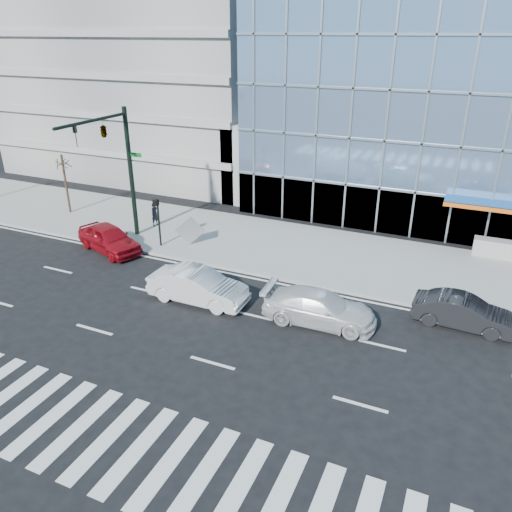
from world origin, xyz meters
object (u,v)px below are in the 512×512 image
(white_suv, at_px, (319,308))
(pedestrian, at_px, (155,214))
(ped_signal_post, at_px, (158,215))
(red_sedan, at_px, (109,238))
(dark_sedan, at_px, (464,312))
(tilted_panel, at_px, (190,230))
(traffic_signal, at_px, (112,145))
(white_sedan, at_px, (198,286))
(street_tree_near, at_px, (62,163))

(white_suv, height_order, pedestrian, pedestrian)
(ped_signal_post, height_order, red_sedan, ped_signal_post)
(dark_sedan, bearing_deg, tilted_panel, 82.11)
(traffic_signal, xyz_separation_m, ped_signal_post, (2.50, 0.37, -4.02))
(white_suv, height_order, white_sedan, white_sedan)
(ped_signal_post, relative_size, white_sedan, 0.60)
(white_sedan, bearing_deg, red_sedan, 67.98)
(white_suv, relative_size, dark_sedan, 1.18)
(dark_sedan, relative_size, tilted_panel, 3.37)
(traffic_signal, bearing_deg, street_tree_near, 157.29)
(red_sedan, relative_size, pedestrian, 3.01)
(street_tree_near, relative_size, pedestrian, 2.67)
(red_sedan, bearing_deg, tilted_panel, -38.67)
(ped_signal_post, xyz_separation_m, street_tree_near, (-9.50, 2.56, 1.64))
(traffic_signal, height_order, tilted_panel, traffic_signal)
(ped_signal_post, height_order, pedestrian, ped_signal_post)
(ped_signal_post, distance_m, white_suv, 12.29)
(ped_signal_post, bearing_deg, tilted_panel, 30.62)
(street_tree_near, xyz_separation_m, pedestrian, (7.23, 0.27, -2.84))
(ped_signal_post, relative_size, white_suv, 0.58)
(dark_sedan, xyz_separation_m, tilted_panel, (-15.85, 2.89, 0.34))
(dark_sedan, height_order, pedestrian, pedestrian)
(white_suv, bearing_deg, white_sedan, 91.85)
(street_tree_near, bearing_deg, tilted_panel, -8.24)
(red_sedan, bearing_deg, white_suv, -81.09)
(dark_sedan, distance_m, pedestrian, 20.29)
(ped_signal_post, xyz_separation_m, pedestrian, (-2.27, 2.83, -1.20))
(traffic_signal, distance_m, street_tree_near, 7.96)
(red_sedan, bearing_deg, street_tree_near, 78.70)
(ped_signal_post, distance_m, street_tree_near, 9.97)
(ped_signal_post, bearing_deg, white_suv, -20.25)
(ped_signal_post, bearing_deg, white_sedan, -41.17)
(street_tree_near, height_order, red_sedan, street_tree_near)
(dark_sedan, relative_size, pedestrian, 2.77)
(traffic_signal, relative_size, street_tree_near, 1.89)
(white_suv, bearing_deg, traffic_signal, 71.21)
(traffic_signal, distance_m, red_sedan, 5.49)
(ped_signal_post, xyz_separation_m, dark_sedan, (17.46, -1.94, -1.42))
(street_tree_near, height_order, dark_sedan, street_tree_near)
(street_tree_near, height_order, white_suv, street_tree_near)
(traffic_signal, relative_size, tilted_panel, 6.15)
(white_suv, distance_m, pedestrian, 15.43)
(pedestrian, bearing_deg, red_sedan, -167.23)
(white_sedan, bearing_deg, dark_sedan, -77.12)
(white_sedan, distance_m, tilted_panel, 6.90)
(dark_sedan, bearing_deg, red_sedan, 91.48)
(traffic_signal, bearing_deg, red_sedan, -90.97)
(tilted_panel, bearing_deg, dark_sedan, -42.59)
(street_tree_near, bearing_deg, white_sedan, -26.10)
(pedestrian, bearing_deg, white_sedan, -118.54)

